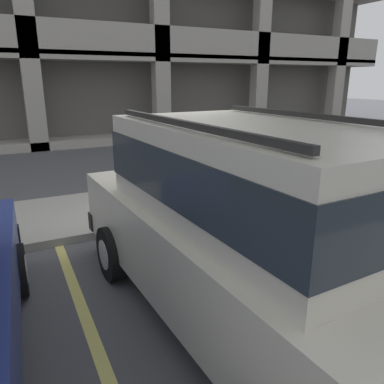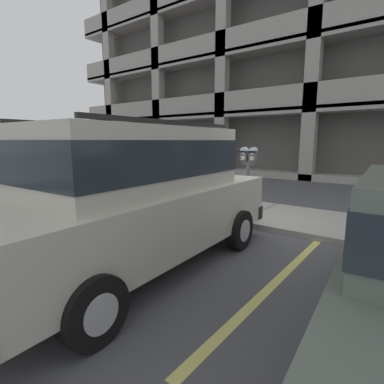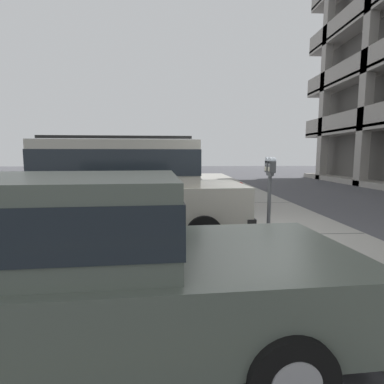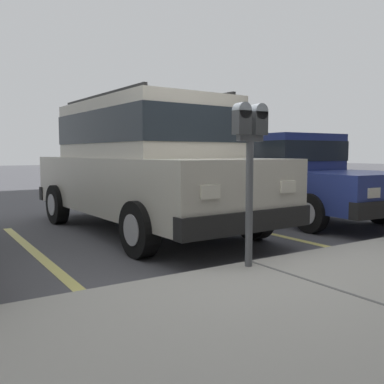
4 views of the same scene
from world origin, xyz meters
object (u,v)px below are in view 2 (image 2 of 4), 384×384
at_px(silver_suv, 135,192).
at_px(red_sedan, 40,190).
at_px(fire_hydrant, 129,186).
at_px(parking_garage, 346,5).
at_px(parking_meter_near, 248,167).

bearing_deg(silver_suv, red_sedan, 175.62).
bearing_deg(fire_hydrant, red_sedan, -74.55).
distance_m(red_sedan, parking_garage, 18.34).
distance_m(silver_suv, fire_hydrant, 4.91).
xyz_separation_m(silver_suv, parking_meter_near, (0.30, 2.83, 0.18)).
bearing_deg(red_sedan, fire_hydrant, 107.64).
xyz_separation_m(parking_garage, fire_hydrant, (-2.79, -13.23, -8.57)).
xyz_separation_m(parking_meter_near, fire_hydrant, (-4.04, 0.30, -0.80)).
height_order(parking_meter_near, parking_garage, parking_garage).
bearing_deg(silver_suv, parking_meter_near, 81.16).
distance_m(silver_suv, parking_meter_near, 2.85).
xyz_separation_m(silver_suv, parking_garage, (-0.94, 16.36, 7.95)).
relative_size(silver_suv, fire_hydrant, 6.95).
bearing_deg(parking_meter_near, parking_garage, 95.25).
xyz_separation_m(red_sedan, parking_garage, (1.95, 16.28, 8.21)).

